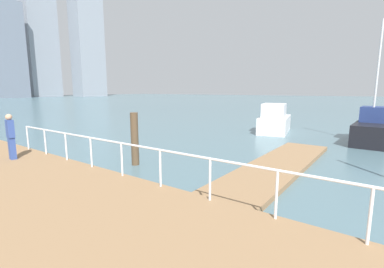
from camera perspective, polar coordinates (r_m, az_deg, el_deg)
The scene contains 10 objects.
ground_plane at distance 17.09m, azimuth -23.22°, elevation -1.85°, with size 300.00×300.00×0.00m, color slate.
floating_dock at distance 11.02m, azimuth 17.10°, elevation -6.87°, with size 10.15×2.00×0.18m, color #93704C.
boardwalk_railing at distance 5.90m, azimuth 17.60°, elevation -9.38°, with size 0.06×22.96×1.08m.
dock_piling_1 at distance 11.32m, azimuth -12.05°, elevation -1.05°, with size 0.31×0.31×2.18m, color brown.
moored_boat_0 at distance 20.64m, azimuth 17.07°, elevation 2.60°, with size 4.60×2.75×2.14m.
moored_boat_2 at distance 18.95m, azimuth 33.77°, elevation 0.87°, with size 4.61×1.79×6.94m.
pedestrian_0 at distance 12.57m, azimuth -34.01°, elevation -0.32°, with size 0.26×0.38×1.78m.
skyline_tower_4 at distance 132.83m, azimuth -34.67°, elevation 14.45°, with size 12.34×6.79×37.37m, color slate.
skyline_tower_5 at distance 148.95m, azimuth -29.88°, elevation 19.12°, with size 13.77×10.01×63.01m, color #8C939E.
skyline_tower_6 at distance 149.74m, azimuth -21.65°, elevation 23.40°, with size 13.30×9.20×82.25m, color #8C939E.
Camera 1 is at (-8.49, 5.50, 3.08)m, focal length 25.18 mm.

